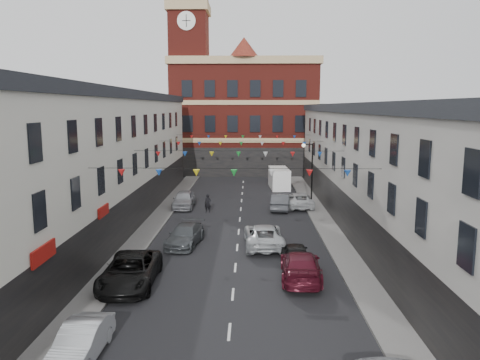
# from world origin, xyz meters

# --- Properties ---
(ground) EXTENTS (160.00, 160.00, 0.00)m
(ground) POSITION_xyz_m (0.00, 0.00, 0.00)
(ground) COLOR black
(ground) RESTS_ON ground
(pavement_left) EXTENTS (1.80, 64.00, 0.15)m
(pavement_left) POSITION_xyz_m (-6.90, 2.00, 0.07)
(pavement_left) COLOR #605E5B
(pavement_left) RESTS_ON ground
(pavement_right) EXTENTS (1.80, 64.00, 0.15)m
(pavement_right) POSITION_xyz_m (6.90, 2.00, 0.07)
(pavement_right) COLOR #605E5B
(pavement_right) RESTS_ON ground
(terrace_left) EXTENTS (8.40, 56.00, 10.70)m
(terrace_left) POSITION_xyz_m (-11.78, 1.00, 5.35)
(terrace_left) COLOR silver
(terrace_left) RESTS_ON ground
(terrace_right) EXTENTS (8.40, 56.00, 9.70)m
(terrace_right) POSITION_xyz_m (11.78, 1.00, 4.85)
(terrace_right) COLOR beige
(terrace_right) RESTS_ON ground
(civic_building) EXTENTS (20.60, 13.30, 18.50)m
(civic_building) POSITION_xyz_m (0.00, 37.95, 8.14)
(civic_building) COLOR maroon
(civic_building) RESTS_ON ground
(clock_tower) EXTENTS (5.60, 5.60, 30.00)m
(clock_tower) POSITION_xyz_m (-7.50, 35.00, 14.93)
(clock_tower) COLOR maroon
(clock_tower) RESTS_ON ground
(distant_hill) EXTENTS (40.00, 14.00, 10.00)m
(distant_hill) POSITION_xyz_m (-4.00, 62.00, 5.00)
(distant_hill) COLOR #294620
(distant_hill) RESTS_ON ground
(street_lamp) EXTENTS (1.10, 0.36, 6.00)m
(street_lamp) POSITION_xyz_m (6.55, 14.00, 3.90)
(street_lamp) COLOR black
(street_lamp) RESTS_ON ground
(car_left_b) EXTENTS (1.50, 4.11, 1.35)m
(car_left_b) POSITION_xyz_m (-5.50, -14.24, 0.67)
(car_left_b) COLOR #BABEC3
(car_left_b) RESTS_ON ground
(car_left_c) EXTENTS (2.88, 5.93, 1.62)m
(car_left_c) POSITION_xyz_m (-5.50, -6.91, 0.81)
(car_left_c) COLOR black
(car_left_c) RESTS_ON ground
(car_left_d) EXTENTS (2.61, 5.04, 1.40)m
(car_left_d) POSITION_xyz_m (-3.60, 0.51, 0.70)
(car_left_d) COLOR #44494C
(car_left_d) RESTS_ON ground
(car_left_e) EXTENTS (1.94, 4.74, 1.61)m
(car_left_e) POSITION_xyz_m (-5.37, 12.52, 0.80)
(car_left_e) COLOR gray
(car_left_e) RESTS_ON ground
(car_right_c) EXTENTS (2.43, 5.43, 1.54)m
(car_right_c) POSITION_xyz_m (3.66, -5.80, 0.77)
(car_right_c) COLOR #52101E
(car_right_c) RESTS_ON ground
(car_right_d) EXTENTS (1.63, 3.96, 1.34)m
(car_right_d) POSITION_xyz_m (3.60, -3.25, 0.67)
(car_right_d) COLOR black
(car_right_d) RESTS_ON ground
(car_right_e) EXTENTS (2.09, 4.73, 1.51)m
(car_right_e) POSITION_xyz_m (3.67, 11.94, 0.75)
(car_right_e) COLOR #434549
(car_right_e) RESTS_ON ground
(car_right_f) EXTENTS (2.48, 5.20, 1.43)m
(car_right_f) POSITION_xyz_m (5.50, 12.93, 0.71)
(car_right_f) COLOR silver
(car_right_f) RESTS_ON ground
(moving_car) EXTENTS (2.77, 5.62, 1.53)m
(moving_car) POSITION_xyz_m (1.80, 0.33, 0.77)
(moving_car) COLOR silver
(moving_car) RESTS_ON ground
(white_van) EXTENTS (2.33, 5.40, 2.34)m
(white_van) POSITION_xyz_m (4.26, 23.56, 1.17)
(white_van) COLOR white
(white_van) RESTS_ON ground
(pedestrian) EXTENTS (0.64, 0.46, 1.66)m
(pedestrian) POSITION_xyz_m (-2.94, 10.58, 0.83)
(pedestrian) COLOR black
(pedestrian) RESTS_ON ground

